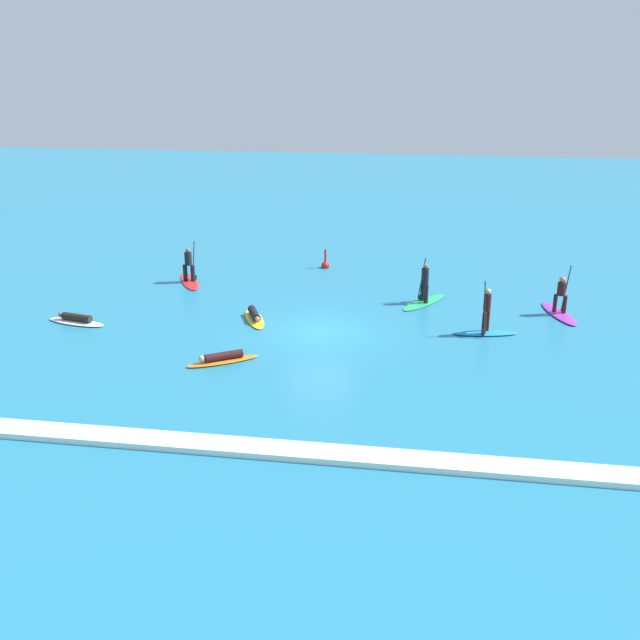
{
  "coord_description": "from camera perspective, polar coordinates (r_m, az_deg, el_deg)",
  "views": [
    {
      "loc": [
        4.33,
        -27.49,
        10.32
      ],
      "look_at": [
        0.0,
        0.0,
        0.5
      ],
      "focal_mm": 41.42,
      "sensor_mm": 36.0,
      "label": 1
    }
  ],
  "objects": [
    {
      "name": "surfer_on_purple_board",
      "position": [
        33.2,
        18.03,
        1.02
      ],
      "size": [
        1.58,
        3.25,
        2.14
      ],
      "rotation": [
        0.0,
        0.0,
        1.84
      ],
      "color": "purple",
      "rests_on": "ground_plane"
    },
    {
      "name": "ground_plane",
      "position": [
        29.68,
        0.0,
        -0.91
      ],
      "size": [
        120.0,
        120.0,
        0.0
      ],
      "primitive_type": "plane",
      "color": "teal",
      "rests_on": "ground"
    },
    {
      "name": "surfer_on_blue_board",
      "position": [
        29.98,
        12.67,
        -0.25
      ],
      "size": [
        2.66,
        1.1,
        2.22
      ],
      "rotation": [
        0.0,
        0.0,
        3.32
      ],
      "color": "#1E8CD1",
      "rests_on": "ground_plane"
    },
    {
      "name": "surfer_on_white_board",
      "position": [
        32.23,
        -18.34,
        0.0
      ],
      "size": [
        2.76,
        1.28,
        0.42
      ],
      "rotation": [
        0.0,
        0.0,
        2.93
      ],
      "color": "white",
      "rests_on": "ground_plane"
    },
    {
      "name": "wave_crest",
      "position": [
        20.91,
        -4.23,
        -9.92
      ],
      "size": [
        25.66,
        0.9,
        0.18
      ],
      "primitive_type": "cube",
      "color": "white",
      "rests_on": "ground_plane"
    },
    {
      "name": "marker_buoy",
      "position": [
        38.88,
        0.42,
        4.29
      ],
      "size": [
        0.44,
        0.44,
        1.1
      ],
      "color": "red",
      "rests_on": "ground_plane"
    },
    {
      "name": "surfer_on_green_board",
      "position": [
        33.37,
        8.05,
        2.06
      ],
      "size": [
        2.28,
        3.04,
        2.07
      ],
      "rotation": [
        0.0,
        0.0,
        1.02
      ],
      "color": "#23B266",
      "rests_on": "ground_plane"
    },
    {
      "name": "surfer_on_yellow_board",
      "position": [
        31.13,
        -5.09,
        0.29
      ],
      "size": [
        1.68,
        2.73,
        0.43
      ],
      "rotation": [
        0.0,
        0.0,
        5.12
      ],
      "color": "yellow",
      "rests_on": "ground_plane"
    },
    {
      "name": "surfer_on_red_board",
      "position": [
        36.79,
        -10.07,
        3.56
      ],
      "size": [
        2.1,
        3.16,
        2.03
      ],
      "rotation": [
        0.0,
        0.0,
        2.04
      ],
      "color": "red",
      "rests_on": "ground_plane"
    },
    {
      "name": "surfer_on_orange_board",
      "position": [
        26.89,
        -7.56,
        -2.99
      ],
      "size": [
        2.56,
        1.92,
        0.39
      ],
      "rotation": [
        0.0,
        0.0,
        3.71
      ],
      "color": "orange",
      "rests_on": "ground_plane"
    }
  ]
}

